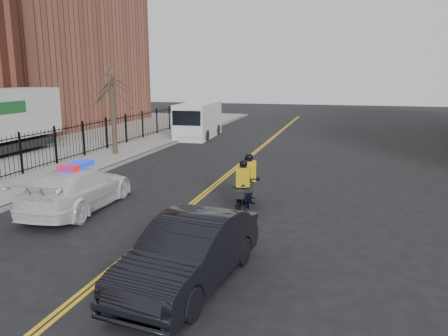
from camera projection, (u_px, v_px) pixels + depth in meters
ground at (171, 221)px, 14.01m from camera, size 120.00×120.00×0.00m
center_line_left at (231, 170)px, 21.57m from camera, size 0.10×60.00×0.01m
center_line_right at (235, 170)px, 21.52m from camera, size 0.10×60.00×0.01m
sidewalk at (98, 161)px, 23.51m from camera, size 3.00×60.00×0.15m
curb at (124, 162)px, 23.11m from camera, size 0.20×60.00×0.15m
iron_fence at (73, 143)px, 23.71m from camera, size 0.12×28.00×2.00m
warehouse_far at (40, 50)px, 41.23m from camera, size 14.00×18.00×14.00m
street_tree at (112, 95)px, 24.70m from camera, size 3.20×3.20×4.80m
police_cruiser at (78, 189)px, 15.12m from camera, size 2.37×5.23×1.65m
dark_sedan at (190, 252)px, 9.63m from camera, size 2.21×4.86×1.55m
cargo_van at (198, 121)px, 32.74m from camera, size 2.66×6.25×2.57m
cyclist_near at (243, 193)px, 15.07m from camera, size 0.76×1.85×1.78m
cyclist_far at (249, 184)px, 15.72m from camera, size 0.97×1.93×1.88m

